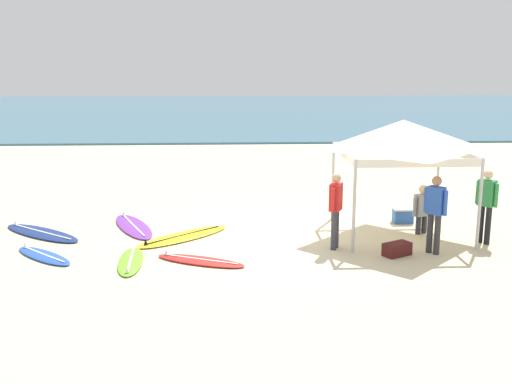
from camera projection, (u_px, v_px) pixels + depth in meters
name	position (u px, v px, depth m)	size (l,w,h in m)	color
ground_plane	(279.00, 238.00, 14.51)	(80.00, 80.00, 0.00)	beige
sea	(243.00, 111.00, 47.45)	(80.00, 36.00, 0.10)	#386B84
canopy_tent	(403.00, 135.00, 14.34)	(2.87, 2.87, 2.75)	#B7B7BC
surfboard_yellow	(183.00, 236.00, 14.49)	(2.39, 2.24, 0.19)	yellow
surfboard_lime	(131.00, 261.00, 12.74)	(0.63, 1.90, 0.19)	#7AD12D
surfboard_blue	(43.00, 256.00, 13.10)	(1.68, 1.63, 0.19)	blue
surfboard_navy	(41.00, 233.00, 14.78)	(2.45, 2.13, 0.19)	navy
surfboard_purple	(133.00, 226.00, 15.37)	(1.58, 2.58, 0.19)	purple
surfboard_red	(200.00, 261.00, 12.78)	(2.03, 1.30, 0.19)	red
person_red	(336.00, 205.00, 13.48)	(0.35, 0.51, 1.71)	#383842
person_blue	(435.00, 209.00, 13.16)	(0.40, 0.43, 1.71)	#2D2D33
person_green	(486.00, 201.00, 13.89)	(0.39, 0.46, 1.71)	black
person_grey	(422.00, 207.00, 14.72)	(0.51, 0.35, 1.20)	#2D2D33
gear_bag_near_tent	(397.00, 249.00, 13.19)	(0.60, 0.32, 0.28)	#4C1919
cooler_box	(403.00, 215.00, 15.79)	(0.50, 0.36, 0.39)	#2D60B7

